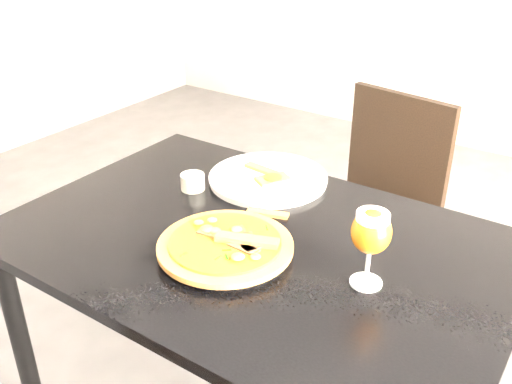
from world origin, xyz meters
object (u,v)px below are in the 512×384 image
Objects in this scene: chair_far at (374,210)px; beer_glass at (371,233)px; dining_table at (255,268)px; pizza at (226,244)px.

beer_glass reaches higher than chair_far.
pizza is (-0.01, -0.09, 0.11)m from dining_table.
chair_far is (0.00, 0.73, -0.17)m from dining_table.
chair_far is at bearing 89.27° from dining_table.
chair_far is 5.06× the size of beer_glass.
dining_table is at bearing -80.73° from chair_far.
dining_table is at bearing 81.35° from pizza.
pizza is (-0.02, -0.83, 0.29)m from chair_far.
dining_table is 3.87× the size of pizza.
beer_glass is at bearing -59.02° from chair_far.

